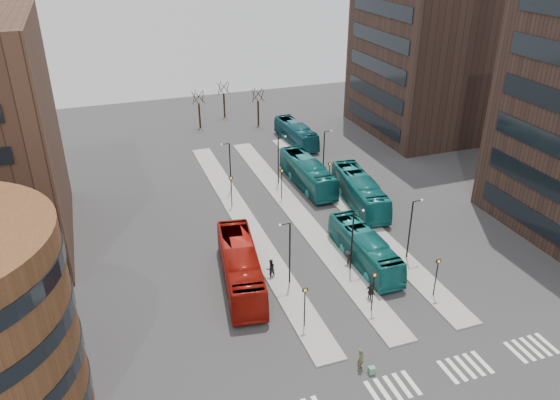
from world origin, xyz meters
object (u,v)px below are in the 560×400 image
object	(u,v)px
red_bus	(240,266)
traveller	(361,359)
teal_bus_c	(360,191)
commuter_b	(370,292)
commuter_a	(271,269)
commuter_c	(348,258)
teal_bus_b	(307,173)
teal_bus_d	(296,133)
suitcase	(372,370)
teal_bus_a	(364,248)

from	to	relation	value
red_bus	traveller	bearing A→B (deg)	-59.60
teal_bus_c	commuter_b	world-z (taller)	teal_bus_c
traveller	commuter_a	xyz separation A→B (m)	(-2.41, 13.06, 0.01)
red_bus	commuter_c	bearing A→B (deg)	5.31
teal_bus_b	commuter_c	distance (m)	17.92
teal_bus_b	commuter_b	distance (m)	23.46
teal_bus_b	teal_bus_d	size ratio (longest dim) A/B	1.12
red_bus	teal_bus_d	xyz separation A→B (m)	(17.28, 31.14, -0.26)
teal_bus_b	traveller	bearing A→B (deg)	-105.74
commuter_a	commuter_b	distance (m)	9.21
suitcase	teal_bus_d	world-z (taller)	teal_bus_d
red_bus	commuter_c	size ratio (longest dim) A/B	8.36
red_bus	teal_bus_a	distance (m)	11.93
traveller	commuter_c	xyz separation A→B (m)	(5.03, 12.47, -0.15)
teal_bus_b	traveller	distance (m)	31.18
commuter_b	commuter_c	bearing A→B (deg)	-21.06
suitcase	commuter_a	size ratio (longest dim) A/B	0.32
teal_bus_a	teal_bus_d	distance (m)	32.22
suitcase	red_bus	size ratio (longest dim) A/B	0.05
teal_bus_a	commuter_a	size ratio (longest dim) A/B	6.09
teal_bus_c	teal_bus_b	bearing A→B (deg)	125.41
teal_bus_a	teal_bus_d	world-z (taller)	teal_bus_a
teal_bus_b	commuter_a	world-z (taller)	teal_bus_b
suitcase	teal_bus_b	xyz separation A→B (m)	(7.59, 30.81, 1.39)
teal_bus_b	commuter_b	xyz separation A→B (m)	(-3.65, -23.16, -0.83)
teal_bus_c	traveller	distance (m)	26.21
suitcase	teal_bus_c	bearing A→B (deg)	67.09
teal_bus_d	traveller	xyz separation A→B (m)	(-12.07, -44.21, -0.60)
teal_bus_d	commuter_c	distance (m)	32.52
suitcase	red_bus	xyz separation A→B (m)	(-5.74, 13.78, 1.47)
commuter_b	teal_bus_d	bearing A→B (deg)	-26.77
red_bus	commuter_a	bearing A→B (deg)	8.62
traveller	commuter_b	size ratio (longest dim) A/B	1.06
red_bus	teal_bus_b	bearing A→B (deg)	60.59
red_bus	commuter_a	size ratio (longest dim) A/B	6.94
red_bus	teal_bus_b	world-z (taller)	red_bus
teal_bus_c	commuter_b	distance (m)	18.04
teal_bus_c	commuter_a	world-z (taller)	teal_bus_c
teal_bus_a	teal_bus_c	distance (m)	12.09
traveller	commuter_b	distance (m)	8.25
teal_bus_a	teal_bus_d	xyz separation A→B (m)	(5.36, 31.77, -0.04)
teal_bus_a	traveller	bearing A→B (deg)	-118.15
red_bus	teal_bus_d	distance (m)	35.62
teal_bus_b	commuter_a	size ratio (longest dim) A/B	6.63
red_bus	teal_bus_c	world-z (taller)	red_bus
commuter_b	commuter_a	bearing A→B (deg)	33.06
suitcase	teal_bus_a	world-z (taller)	teal_bus_a
teal_bus_a	commuter_b	world-z (taller)	teal_bus_a
suitcase	commuter_c	bearing A→B (deg)	73.24
commuter_a	commuter_b	size ratio (longest dim) A/B	1.07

